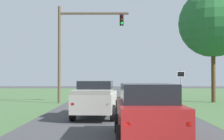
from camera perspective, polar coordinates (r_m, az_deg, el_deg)
name	(u,v)px	position (r m, az deg, el deg)	size (l,w,h in m)	color
ground_plane	(117,117)	(17.39, 0.92, -8.38)	(120.00, 120.00, 0.00)	#424244
red_suv_near	(148,110)	(11.19, 6.43, -7.11)	(2.31, 4.63, 1.91)	maroon
pickup_truck_lead	(96,98)	(17.24, -2.87, -5.09)	(2.42, 5.54, 1.95)	#B7B2A8
traffic_light	(76,41)	(26.79, -6.43, 5.19)	(5.87, 0.40, 8.05)	brown
keep_moving_sign	(181,83)	(24.97, 12.19, -2.20)	(0.60, 0.09, 2.74)	gray
oak_tree_right	(213,23)	(29.14, 17.57, 8.00)	(5.89, 5.89, 9.79)	#4C351E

